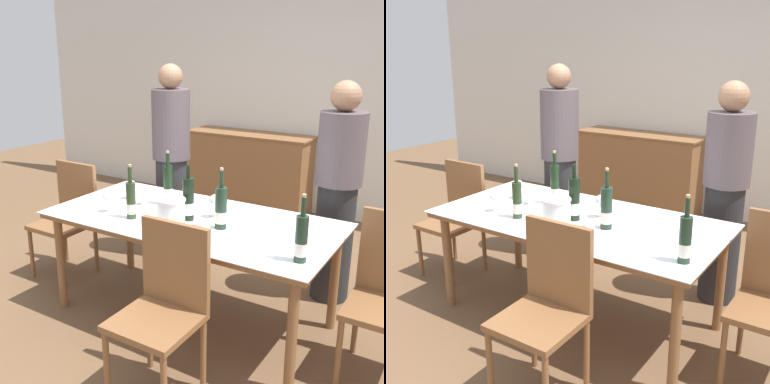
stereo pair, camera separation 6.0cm
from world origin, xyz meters
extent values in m
plane|color=brown|center=(0.00, 0.00, 0.00)|extent=(12.00, 12.00, 0.00)
cube|color=silver|center=(0.00, 2.66, 1.40)|extent=(8.00, 0.10, 2.80)
cube|color=brown|center=(-0.72, 2.37, 0.44)|extent=(1.40, 0.44, 0.88)
cube|color=brown|center=(-0.72, 2.37, 0.89)|extent=(1.44, 0.46, 0.02)
cylinder|color=brown|center=(-0.88, -0.39, 0.35)|extent=(0.06, 0.06, 0.70)
cylinder|color=brown|center=(0.88, -0.39, 0.35)|extent=(0.06, 0.06, 0.70)
cylinder|color=brown|center=(-0.88, 0.39, 0.35)|extent=(0.06, 0.06, 0.70)
cylinder|color=brown|center=(0.88, 0.39, 0.35)|extent=(0.06, 0.06, 0.70)
cube|color=brown|center=(0.00, 0.00, 0.72)|extent=(1.91, 0.93, 0.04)
cube|color=white|center=(0.00, 0.00, 0.74)|extent=(1.94, 0.96, 0.01)
cylinder|color=white|center=(-0.03, -0.20, 0.84)|extent=(0.18, 0.18, 0.18)
cylinder|color=white|center=(-0.03, -0.20, 0.92)|extent=(0.19, 0.19, 0.01)
cylinder|color=#1E3323|center=(0.26, -0.07, 0.88)|extent=(0.07, 0.07, 0.27)
cylinder|color=silver|center=(0.26, -0.07, 0.82)|extent=(0.08, 0.08, 0.07)
cylinder|color=#1E3323|center=(0.26, -0.07, 1.07)|extent=(0.03, 0.03, 0.11)
cylinder|color=tan|center=(0.26, -0.07, 1.13)|extent=(0.02, 0.02, 0.02)
cylinder|color=black|center=(-0.30, 0.15, 0.89)|extent=(0.06, 0.06, 0.29)
cylinder|color=silver|center=(-0.30, 0.15, 0.83)|extent=(0.06, 0.06, 0.08)
cylinder|color=black|center=(-0.30, 0.15, 1.08)|extent=(0.03, 0.03, 0.09)
cylinder|color=tan|center=(-0.30, 0.15, 1.13)|extent=(0.02, 0.02, 0.02)
cylinder|color=#28381E|center=(-0.34, -0.22, 0.87)|extent=(0.06, 0.06, 0.24)
cylinder|color=silver|center=(-0.34, -0.22, 0.81)|extent=(0.06, 0.06, 0.07)
cylinder|color=#28381E|center=(-0.34, -0.22, 1.04)|extent=(0.03, 0.03, 0.11)
cylinder|color=tan|center=(-0.34, -0.22, 1.11)|extent=(0.02, 0.02, 0.02)
cylinder|color=#1E3323|center=(0.85, -0.27, 0.87)|extent=(0.07, 0.07, 0.26)
cylinder|color=white|center=(0.85, -0.27, 0.82)|extent=(0.07, 0.07, 0.07)
cylinder|color=#1E3323|center=(0.85, -0.27, 1.05)|extent=(0.03, 0.03, 0.10)
cylinder|color=tan|center=(0.85, -0.27, 1.11)|extent=(0.02, 0.02, 0.02)
cylinder|color=black|center=(0.00, -0.04, 0.89)|extent=(0.07, 0.07, 0.29)
cylinder|color=white|center=(0.00, -0.04, 0.83)|extent=(0.08, 0.08, 0.08)
cylinder|color=black|center=(0.00, -0.04, 1.07)|extent=(0.03, 0.03, 0.09)
cylinder|color=white|center=(0.13, 0.09, 0.75)|extent=(0.07, 0.07, 0.00)
cylinder|color=white|center=(0.13, 0.09, 0.79)|extent=(0.01, 0.01, 0.08)
sphere|color=white|center=(0.13, 0.09, 0.86)|extent=(0.09, 0.09, 0.09)
cylinder|color=white|center=(-0.46, 0.04, 0.75)|extent=(0.06, 0.06, 0.00)
cylinder|color=white|center=(-0.46, 0.04, 0.78)|extent=(0.01, 0.01, 0.06)
sphere|color=white|center=(-0.46, 0.04, 0.84)|extent=(0.08, 0.08, 0.08)
cylinder|color=white|center=(-0.55, -0.21, 0.75)|extent=(0.07, 0.07, 0.00)
cylinder|color=white|center=(-0.55, -0.21, 0.79)|extent=(0.01, 0.01, 0.08)
sphere|color=white|center=(-0.55, -0.21, 0.85)|extent=(0.07, 0.07, 0.07)
cylinder|color=white|center=(0.29, -0.33, 0.75)|extent=(0.06, 0.06, 0.00)
cylinder|color=white|center=(0.29, -0.33, 0.78)|extent=(0.01, 0.01, 0.07)
sphere|color=white|center=(0.29, -0.33, 0.84)|extent=(0.07, 0.07, 0.07)
cylinder|color=white|center=(-0.61, 0.11, 0.75)|extent=(0.07, 0.07, 0.00)
cylinder|color=white|center=(-0.61, 0.11, 0.79)|extent=(0.01, 0.01, 0.07)
sphere|color=white|center=(-0.61, 0.11, 0.85)|extent=(0.08, 0.08, 0.08)
cylinder|color=brown|center=(0.09, -0.98, 0.22)|extent=(0.03, 0.03, 0.44)
cylinder|color=brown|center=(0.09, -0.61, 0.22)|extent=(0.03, 0.03, 0.44)
cylinder|color=brown|center=(0.46, -0.61, 0.22)|extent=(0.03, 0.03, 0.44)
cube|color=brown|center=(0.28, -0.80, 0.46)|extent=(0.42, 0.42, 0.04)
cube|color=brown|center=(0.28, -0.60, 0.72)|extent=(0.42, 0.04, 0.48)
cylinder|color=brown|center=(1.08, -0.18, 0.21)|extent=(0.03, 0.03, 0.42)
cylinder|color=brown|center=(1.08, 0.18, 0.21)|extent=(0.03, 0.03, 0.42)
cylinder|color=brown|center=(-1.45, -0.18, 0.21)|extent=(0.03, 0.03, 0.42)
cylinder|color=brown|center=(-1.08, -0.18, 0.21)|extent=(0.03, 0.03, 0.42)
cylinder|color=brown|center=(-1.45, 0.18, 0.21)|extent=(0.03, 0.03, 0.42)
cylinder|color=brown|center=(-1.08, 0.18, 0.21)|extent=(0.03, 0.03, 0.42)
cube|color=brown|center=(-1.27, 0.00, 0.44)|extent=(0.42, 0.42, 0.04)
cube|color=brown|center=(-1.27, 0.19, 0.69)|extent=(0.42, 0.04, 0.47)
cylinder|color=#2D2D33|center=(-0.73, 0.82, 0.45)|extent=(0.28, 0.28, 0.91)
cylinder|color=#594C51|center=(-0.73, 0.82, 1.20)|extent=(0.33, 0.33, 0.59)
sphere|color=#A37556|center=(-0.73, 0.82, 1.61)|extent=(0.21, 0.21, 0.21)
cylinder|color=#262628|center=(0.73, 0.81, 0.45)|extent=(0.28, 0.28, 0.90)
cylinder|color=#594C51|center=(0.73, 0.81, 1.16)|extent=(0.33, 0.33, 0.52)
sphere|color=#A37556|center=(0.73, 0.81, 1.52)|extent=(0.21, 0.21, 0.21)
camera|label=1|loc=(1.62, -2.56, 1.84)|focal=45.00mm
camera|label=2|loc=(1.67, -2.52, 1.84)|focal=45.00mm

